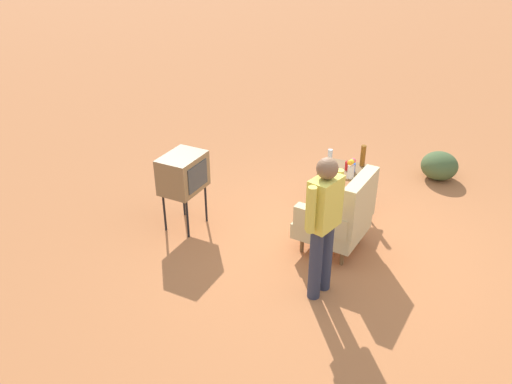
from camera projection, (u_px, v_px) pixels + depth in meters
ground_plane at (336, 253)px, 6.46m from camera, size 60.00×60.00×0.00m
armchair at (340, 215)px, 6.29m from camera, size 0.87×0.88×1.06m
side_table at (342, 175)px, 7.15m from camera, size 0.56×0.56×0.63m
tv_on_stand at (183, 173)px, 6.65m from camera, size 0.63×0.49×1.03m
person_standing at (324, 220)px, 5.36m from camera, size 0.55×0.32×1.64m
bottle_short_clear at (330, 156)px, 7.23m from camera, size 0.06×0.06×0.20m
soda_can_red at (347, 166)px, 7.05m from camera, size 0.07×0.07×0.12m
soda_can_blue at (353, 168)px, 7.00m from camera, size 0.07×0.07×0.12m
bottle_tall_amber at (363, 156)px, 7.12m from camera, size 0.07×0.07×0.30m
flower_vase at (351, 168)px, 6.80m from camera, size 0.15×0.09×0.27m
shrub_near at (439, 166)px, 8.15m from camera, size 0.56×0.56×0.44m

